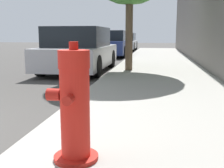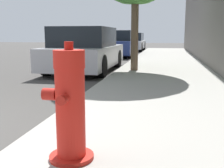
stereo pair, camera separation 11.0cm
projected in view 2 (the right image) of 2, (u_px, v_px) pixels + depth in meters
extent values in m
cube|color=#99968E|center=(159.00, 158.00, 2.51)|extent=(2.76, 40.00, 0.15)
cylinder|color=red|center=(72.00, 156.00, 2.32)|extent=(0.37, 0.37, 0.04)
cylinder|color=red|center=(71.00, 112.00, 2.26)|extent=(0.24, 0.24, 0.72)
cylinder|color=red|center=(69.00, 59.00, 2.18)|extent=(0.25, 0.25, 0.14)
cylinder|color=red|center=(69.00, 46.00, 2.17)|extent=(0.07, 0.07, 0.06)
cylinder|color=red|center=(63.00, 100.00, 2.07)|extent=(0.07, 0.09, 0.07)
cylinder|color=red|center=(76.00, 91.00, 2.39)|extent=(0.07, 0.09, 0.07)
cylinder|color=red|center=(50.00, 94.00, 2.26)|extent=(0.11, 0.10, 0.10)
cube|color=#B7B7BC|center=(86.00, 56.00, 9.11)|extent=(1.79, 4.15, 0.63)
cube|color=black|center=(84.00, 37.00, 8.84)|extent=(1.64, 2.28, 0.60)
cylinder|color=black|center=(75.00, 58.00, 10.53)|extent=(0.20, 0.62, 0.62)
cylinder|color=black|center=(117.00, 59.00, 10.23)|extent=(0.20, 0.62, 0.62)
cylinder|color=black|center=(46.00, 65.00, 8.04)|extent=(0.20, 0.62, 0.62)
cylinder|color=black|center=(102.00, 66.00, 7.74)|extent=(0.20, 0.62, 0.62)
cube|color=navy|center=(118.00, 47.00, 15.48)|extent=(1.83, 4.17, 0.69)
cube|color=black|center=(118.00, 36.00, 15.21)|extent=(1.69, 2.29, 0.54)
cylinder|color=black|center=(108.00, 49.00, 16.92)|extent=(0.20, 0.63, 0.63)
cylinder|color=black|center=(136.00, 49.00, 16.61)|extent=(0.20, 0.63, 0.63)
cylinder|color=black|center=(98.00, 52.00, 14.42)|extent=(0.20, 0.63, 0.63)
cylinder|color=black|center=(130.00, 52.00, 14.11)|extent=(0.20, 0.63, 0.63)
cube|color=silver|center=(132.00, 44.00, 20.94)|extent=(1.67, 4.38, 0.57)
cube|color=black|center=(132.00, 37.00, 20.67)|extent=(1.54, 2.41, 0.56)
cylinder|color=black|center=(125.00, 45.00, 22.41)|extent=(0.20, 0.67, 0.67)
cylinder|color=black|center=(144.00, 46.00, 22.13)|extent=(0.20, 0.67, 0.67)
cylinder|color=black|center=(119.00, 47.00, 19.78)|extent=(0.20, 0.67, 0.67)
cylinder|color=black|center=(141.00, 47.00, 19.50)|extent=(0.20, 0.67, 0.67)
cylinder|color=brown|center=(135.00, 29.00, 7.98)|extent=(0.21, 0.21, 2.35)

